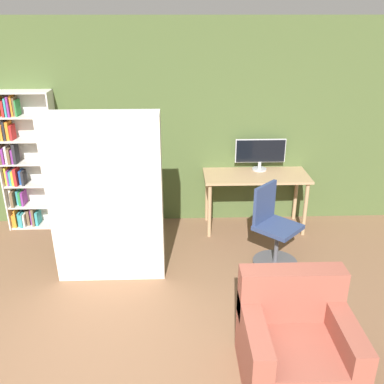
% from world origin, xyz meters
% --- Properties ---
extents(wall_back, '(8.00, 0.06, 2.70)m').
position_xyz_m(wall_back, '(0.00, 3.39, 1.35)').
color(wall_back, '#47592D').
rests_on(wall_back, ground).
extents(desk, '(1.37, 0.60, 0.77)m').
position_xyz_m(desk, '(1.46, 3.06, 0.66)').
color(desk, tan).
rests_on(desk, ground).
extents(monitor, '(0.67, 0.19, 0.43)m').
position_xyz_m(monitor, '(1.54, 3.25, 1.01)').
color(monitor, '#B7B7BC').
rests_on(monitor, desk).
extents(office_chair, '(0.62, 0.62, 0.95)m').
position_xyz_m(office_chair, '(1.53, 2.17, 0.39)').
color(office_chair, '#4C4C51').
rests_on(office_chair, ground).
extents(bookshelf, '(0.73, 0.29, 1.84)m').
position_xyz_m(bookshelf, '(-1.57, 3.25, 0.90)').
color(bookshelf, beige).
rests_on(bookshelf, ground).
extents(mattress_near, '(1.16, 0.33, 1.87)m').
position_xyz_m(mattress_near, '(-0.30, 1.93, 0.93)').
color(mattress_near, silver).
rests_on(mattress_near, ground).
extents(armchair, '(0.85, 0.80, 0.85)m').
position_xyz_m(armchair, '(1.35, 0.48, 0.32)').
color(armchair, '#934C3D').
rests_on(armchair, ground).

